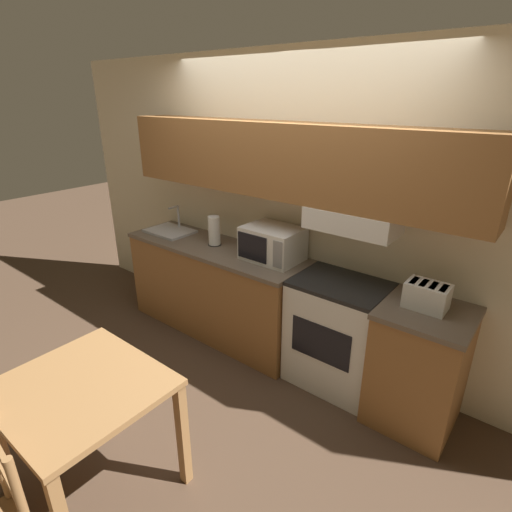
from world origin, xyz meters
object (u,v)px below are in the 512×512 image
sink_basin (170,230)px  paper_towel_roll (214,231)px  dining_table (83,403)px  microwave (273,243)px  stove_range (337,333)px  toaster (427,296)px

sink_basin → paper_towel_roll: 0.63m
paper_towel_roll → dining_table: size_ratio=0.33×
microwave → dining_table: size_ratio=0.57×
stove_range → toaster: toaster is taller
stove_range → toaster: (0.61, 0.00, 0.53)m
stove_range → dining_table: bearing=-110.1°
toaster → dining_table: bearing=-125.5°
dining_table → stove_range: bearing=69.9°
microwave → sink_basin: size_ratio=1.02×
microwave → stove_range: bearing=-4.3°
stove_range → paper_towel_roll: 1.43m
microwave → dining_table: microwave is taller
toaster → dining_table: size_ratio=0.33×
toaster → dining_table: (-1.25, -1.75, -0.35)m
microwave → sink_basin: 1.25m
stove_range → toaster: bearing=0.4°
toaster → dining_table: 2.18m
sink_basin → dining_table: bearing=-53.4°
microwave → toaster: bearing=-2.1°
microwave → dining_table: (0.04, -1.80, -0.40)m
microwave → toaster: 1.29m
stove_range → microwave: microwave is taller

